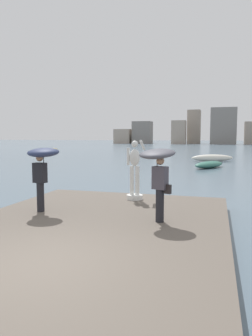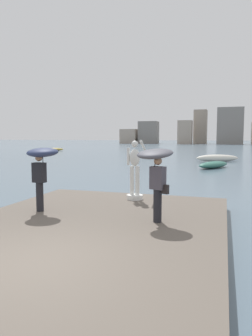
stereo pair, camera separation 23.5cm
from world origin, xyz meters
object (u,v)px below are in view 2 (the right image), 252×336
onlooker_left (42,161)px  boat_leftward (54,149)px  statue_white_figure (135,174)px  boat_far (217,158)px  onlooker_right (156,166)px  boat_near (213,165)px

onlooker_left → boat_leftward: size_ratio=0.53×
statue_white_figure → boat_far: 24.33m
boat_far → boat_leftward: bearing=149.3°
statue_white_figure → onlooker_left: (-2.17, -2.59, 0.58)m
onlooker_left → onlooker_right: onlooker_right is taller
onlooker_left → onlooker_right: 3.53m
onlooker_left → onlooker_right: size_ratio=0.98×
onlooker_left → boat_far: (4.49, 26.79, -1.53)m
statue_white_figure → onlooker_right: 3.09m
statue_white_figure → boat_leftward: bearing=123.5°
onlooker_left → statue_white_figure: bearing=50.0°
onlooker_right → boat_near: 19.74m
statue_white_figure → boat_near: size_ratio=0.52×
onlooker_left → onlooker_right: bearing=-2.1°
statue_white_figure → boat_far: (2.31, 24.20, -0.95)m
boat_leftward → statue_white_figure: bearing=-56.5°
boat_near → boat_far: (0.14, 7.26, 0.09)m
boat_far → boat_leftward: size_ratio=1.25×
statue_white_figure → boat_near: statue_white_figure is taller
boat_near → onlooker_left: bearing=-102.5°
onlooker_right → boat_near: size_ratio=0.48×
boat_near → boat_leftward: (-30.05, 25.18, -0.01)m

